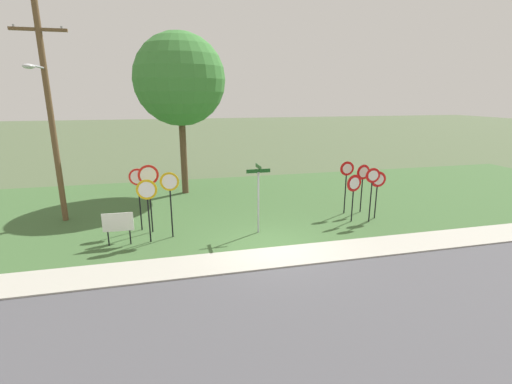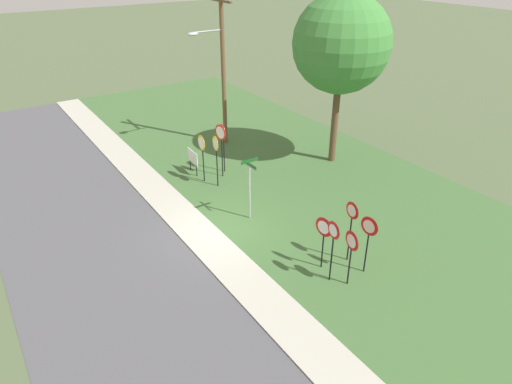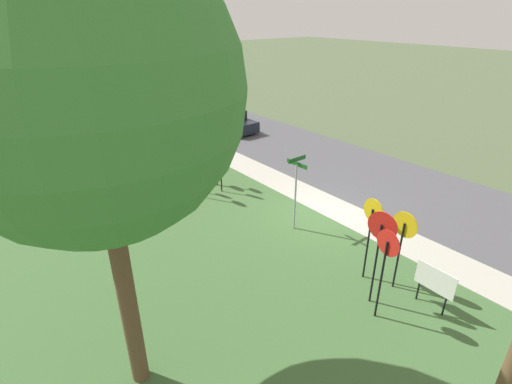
{
  "view_description": "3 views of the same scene",
  "coord_description": "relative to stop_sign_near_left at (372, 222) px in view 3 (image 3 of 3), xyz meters",
  "views": [
    {
      "loc": [
        -3.48,
        -11.74,
        5.42
      ],
      "look_at": [
        0.06,
        2.9,
        1.39
      ],
      "focal_mm": 25.24,
      "sensor_mm": 36.0,
      "label": 1
    },
    {
      "loc": [
        14.0,
        -7.53,
        10.52
      ],
      "look_at": [
        0.32,
        1.59,
        1.54
      ],
      "focal_mm": 31.91,
      "sensor_mm": 36.0,
      "label": 2
    },
    {
      "loc": [
        -8.96,
        10.32,
        7.37
      ],
      "look_at": [
        0.74,
        2.68,
        1.51
      ],
      "focal_mm": 26.98,
      "sensor_mm": 36.0,
      "label": 3
    }
  ],
  "objects": [
    {
      "name": "ground_plane",
      "position": [
        3.56,
        -1.89,
        -1.94
      ],
      "size": [
        160.0,
        160.0,
        0.0
      ],
      "primitive_type": "plane",
      "color": "#4C5B3D"
    },
    {
      "name": "road_asphalt",
      "position": [
        3.56,
        -6.69,
        -1.93
      ],
      "size": [
        44.0,
        6.4,
        0.01
      ],
      "primitive_type": "cube",
      "color": "#4C4C51",
      "rests_on": "ground_plane"
    },
    {
      "name": "sidewalk_strip",
      "position": [
        3.56,
        -2.69,
        -1.91
      ],
      "size": [
        44.0,
        1.6,
        0.06
      ],
      "primitive_type": "cube",
      "color": "#ADAA9E",
      "rests_on": "ground_plane"
    },
    {
      "name": "grass_median",
      "position": [
        3.56,
        4.11,
        -1.92
      ],
      "size": [
        44.0,
        12.0,
        0.04
      ],
      "primitive_type": "cube",
      "color": "#3D6033",
      "rests_on": "ground_plane"
    },
    {
      "name": "stop_sign_near_left",
      "position": [
        0.0,
        0.0,
        0.0
      ],
      "size": [
        0.72,
        0.13,
        2.61
      ],
      "rotation": [
        0.0,
        0.0,
        -0.15
      ],
      "color": "black",
      "rests_on": "grass_median"
    },
    {
      "name": "stop_sign_near_right",
      "position": [
        -0.83,
        -0.31,
        -0.12
      ],
      "size": [
        0.76,
        0.1,
        2.44
      ],
      "rotation": [
        0.0,
        0.0,
        -0.05
      ],
      "color": "black",
      "rests_on": "grass_median"
    },
    {
      "name": "stop_sign_far_left",
      "position": [
        -1.23,
        1.1,
        -0.02
      ],
      "size": [
        0.69,
        0.12,
        2.6
      ],
      "rotation": [
        0.0,
        0.0,
        -0.12
      ],
      "color": "black",
      "rests_on": "grass_median"
    },
    {
      "name": "stop_sign_far_center",
      "position": [
        -0.79,
        0.74,
        0.15
      ],
      "size": [
        0.79,
        0.15,
        2.79
      ],
      "rotation": [
        0.0,
        0.0,
        0.16
      ],
      "color": "black",
      "rests_on": "grass_median"
    },
    {
      "name": "yield_sign_near_left",
      "position": [
        8.96,
        0.13,
        -0.29
      ],
      "size": [
        0.71,
        0.14,
        2.18
      ],
      "rotation": [
        0.0,
        0.0,
        -0.15
      ],
      "color": "black",
      "rests_on": "grass_median"
    },
    {
      "name": "yield_sign_near_right",
      "position": [
        7.73,
        -0.01,
        -0.33
      ],
      "size": [
        0.74,
        0.15,
        2.12
      ],
      "rotation": [
        0.0,
        0.0,
        0.16
      ],
      "color": "black",
      "rests_on": "grass_median"
    },
    {
      "name": "yield_sign_far_left",
      "position": [
        7.94,
        1.11,
        -0.05
      ],
      "size": [
        0.66,
        0.11,
        2.5
      ],
      "rotation": [
        0.0,
        0.0,
        -0.08
      ],
      "color": "black",
      "rests_on": "grass_median"
    },
    {
      "name": "yield_sign_far_right",
      "position": [
        8.79,
        1.11,
        -0.18
      ],
      "size": [
        0.71,
        0.13,
        2.31
      ],
      "rotation": [
        0.0,
        0.0,
        0.13
      ],
      "color": "black",
      "rests_on": "grass_median"
    },
    {
      "name": "yield_sign_center",
      "position": [
        8.45,
        -0.24,
        -0.11
      ],
      "size": [
        0.65,
        0.12,
        2.43
      ],
      "rotation": [
        0.0,
        0.0,
        -0.1
      ],
      "color": "black",
      "rests_on": "grass_median"
    },
    {
      "name": "street_name_post",
      "position": [
        3.4,
        -0.29,
        -0.22
      ],
      "size": [
        0.96,
        0.82,
        2.8
      ],
      "rotation": [
        0.0,
        0.0,
        0.02
      ],
      "color": "#9EA0A8",
      "rests_on": "grass_median"
    },
    {
      "name": "notice_board",
      "position": [
        -1.93,
        -0.32,
        -1.07
      ],
      "size": [
        1.1,
        0.07,
        1.25
      ],
      "rotation": [
        0.0,
        0.0,
        -0.03
      ],
      "color": "black",
      "rests_on": "grass_median"
    },
    {
      "name": "oak_tree_left",
      "position": [
        0.83,
        6.75,
        4.3
      ],
      "size": [
        4.86,
        4.86,
        8.65
      ],
      "color": "brown",
      "rests_on": "grass_median"
    },
    {
      "name": "parked_sedan_distant",
      "position": [
        15.71,
        -5.84,
        -1.29
      ],
      "size": [
        4.57,
        2.01,
        1.39
      ],
      "rotation": [
        0.0,
        0.0,
        0.03
      ],
      "color": "black",
      "rests_on": "road_asphalt"
    }
  ]
}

